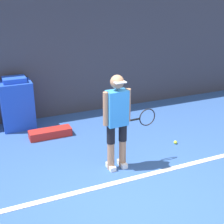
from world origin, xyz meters
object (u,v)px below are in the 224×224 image
Objects in this scene: tennis_ball at (175,142)px; covered_chair at (17,104)px; equipment_bag at (50,133)px; tennis_player at (118,119)px.

tennis_ball is 3.47m from covered_chair.
equipment_bag is at bearing -56.11° from covered_chair.
covered_chair is at bearing 116.24° from tennis_player.
covered_chair is at bearing 142.47° from tennis_ball.
tennis_ball is 2.57m from equipment_bag.
covered_chair is at bearing 123.89° from equipment_bag.
tennis_ball is at bearing -30.87° from equipment_bag.
tennis_player is 1.43× the size of covered_chair.
tennis_player is at bearing -64.78° from equipment_bag.
equipment_bag is (-0.78, 1.65, -0.82)m from tennis_player.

